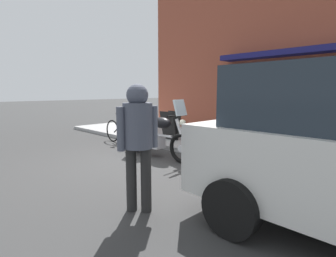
# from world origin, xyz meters

# --- Properties ---
(ground_plane) EXTENTS (80.00, 80.00, 0.00)m
(ground_plane) POSITION_xyz_m (0.00, 0.00, 0.00)
(ground_plane) COLOR #343434
(touring_motorcycle) EXTENTS (2.27, 0.69, 1.41)m
(touring_motorcycle) POSITION_xyz_m (-0.19, 0.56, 0.61)
(touring_motorcycle) COLOR black
(touring_motorcycle) RESTS_ON ground_plane
(parked_bicycle) EXTENTS (1.74, 0.48, 0.94)m
(parked_bicycle) POSITION_xyz_m (-1.96, 0.90, 0.38)
(parked_bicycle) COLOR black
(parked_bicycle) RESTS_ON ground_plane
(pedestrian_walking) EXTENTS (0.47, 0.54, 1.69)m
(pedestrian_walking) POSITION_xyz_m (1.91, -1.53, 1.06)
(pedestrian_walking) COLOR black
(pedestrian_walking) RESTS_ON ground_plane
(sandwich_board_sign) EXTENTS (0.55, 0.40, 0.86)m
(sandwich_board_sign) POSITION_xyz_m (-1.02, 2.05, 0.55)
(sandwich_board_sign) COLOR black
(sandwich_board_sign) RESTS_ON sidewalk_curb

